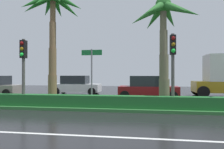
{
  "coord_description": "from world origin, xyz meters",
  "views": [
    {
      "loc": [
        2.22,
        -4.16,
        1.8
      ],
      "look_at": [
        -0.36,
        12.06,
        1.82
      ],
      "focal_mm": 34.65,
      "sensor_mm": 36.0,
      "label": 1
    }
  ],
  "objects_px": {
    "palm_tree_centre_left": "(52,12)",
    "car_in_traffic_third": "(148,88)",
    "palm_tree_centre": "(164,23)",
    "traffic_signal_median_left": "(23,60)",
    "car_in_traffic_second": "(76,85)",
    "traffic_signal_median_right": "(173,57)",
    "street_name_sign": "(92,69)"
  },
  "relations": [
    {
      "from": "palm_tree_centre",
      "to": "traffic_signal_median_right",
      "type": "relative_size",
      "value": 1.68
    },
    {
      "from": "palm_tree_centre_left",
      "to": "car_in_traffic_third",
      "type": "relative_size",
      "value": 1.65
    },
    {
      "from": "car_in_traffic_second",
      "to": "palm_tree_centre_left",
      "type": "bearing_deg",
      "value": -85.02
    },
    {
      "from": "palm_tree_centre_left",
      "to": "palm_tree_centre",
      "type": "bearing_deg",
      "value": 0.22
    },
    {
      "from": "palm_tree_centre",
      "to": "street_name_sign",
      "type": "distance_m",
      "value": 4.99
    },
    {
      "from": "traffic_signal_median_left",
      "to": "car_in_traffic_second",
      "type": "distance_m",
      "value": 8.54
    },
    {
      "from": "palm_tree_centre_left",
      "to": "car_in_traffic_third",
      "type": "xyz_separation_m",
      "value": [
        5.9,
        3.35,
        -4.93
      ]
    },
    {
      "from": "palm_tree_centre",
      "to": "traffic_signal_median_left",
      "type": "xyz_separation_m",
      "value": [
        -7.54,
        -2.03,
        -2.18
      ]
    },
    {
      "from": "palm_tree_centre_left",
      "to": "car_in_traffic_third",
      "type": "height_order",
      "value": "palm_tree_centre_left"
    },
    {
      "from": "traffic_signal_median_right",
      "to": "street_name_sign",
      "type": "height_order",
      "value": "traffic_signal_median_right"
    },
    {
      "from": "traffic_signal_median_left",
      "to": "car_in_traffic_third",
      "type": "distance_m",
      "value": 8.72
    },
    {
      "from": "palm_tree_centre",
      "to": "car_in_traffic_second",
      "type": "distance_m",
      "value": 10.47
    },
    {
      "from": "palm_tree_centre_left",
      "to": "car_in_traffic_second",
      "type": "relative_size",
      "value": 1.65
    },
    {
      "from": "palm_tree_centre",
      "to": "street_name_sign",
      "type": "height_order",
      "value": "palm_tree_centre"
    },
    {
      "from": "palm_tree_centre_left",
      "to": "palm_tree_centre",
      "type": "distance_m",
      "value": 6.86
    },
    {
      "from": "traffic_signal_median_right",
      "to": "car_in_traffic_third",
      "type": "relative_size",
      "value": 0.85
    },
    {
      "from": "traffic_signal_median_left",
      "to": "car_in_traffic_second",
      "type": "bearing_deg",
      "value": 88.68
    },
    {
      "from": "palm_tree_centre",
      "to": "car_in_traffic_second",
      "type": "bearing_deg",
      "value": 139.28
    },
    {
      "from": "traffic_signal_median_left",
      "to": "car_in_traffic_second",
      "type": "height_order",
      "value": "traffic_signal_median_left"
    },
    {
      "from": "traffic_signal_median_right",
      "to": "car_in_traffic_third",
      "type": "height_order",
      "value": "traffic_signal_median_right"
    },
    {
      "from": "traffic_signal_median_left",
      "to": "street_name_sign",
      "type": "distance_m",
      "value": 3.77
    },
    {
      "from": "car_in_traffic_second",
      "to": "car_in_traffic_third",
      "type": "height_order",
      "value": "same"
    },
    {
      "from": "palm_tree_centre_left",
      "to": "traffic_signal_median_right",
      "type": "distance_m",
      "value": 7.94
    },
    {
      "from": "traffic_signal_median_left",
      "to": "street_name_sign",
      "type": "relative_size",
      "value": 1.19
    },
    {
      "from": "palm_tree_centre",
      "to": "traffic_signal_median_right",
      "type": "height_order",
      "value": "palm_tree_centre"
    },
    {
      "from": "palm_tree_centre",
      "to": "car_in_traffic_third",
      "type": "xyz_separation_m",
      "value": [
        -0.89,
        3.32,
        -3.97
      ]
    },
    {
      "from": "palm_tree_centre_left",
      "to": "car_in_traffic_second",
      "type": "height_order",
      "value": "palm_tree_centre_left"
    },
    {
      "from": "palm_tree_centre",
      "to": "car_in_traffic_third",
      "type": "distance_m",
      "value": 5.25
    },
    {
      "from": "car_in_traffic_third",
      "to": "traffic_signal_median_left",
      "type": "bearing_deg",
      "value": -141.19
    },
    {
      "from": "traffic_signal_median_right",
      "to": "car_in_traffic_second",
      "type": "distance_m",
      "value": 11.33
    },
    {
      "from": "palm_tree_centre",
      "to": "traffic_signal_median_left",
      "type": "distance_m",
      "value": 8.1
    },
    {
      "from": "car_in_traffic_second",
      "to": "traffic_signal_median_left",
      "type": "bearing_deg",
      "value": -91.32
    }
  ]
}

